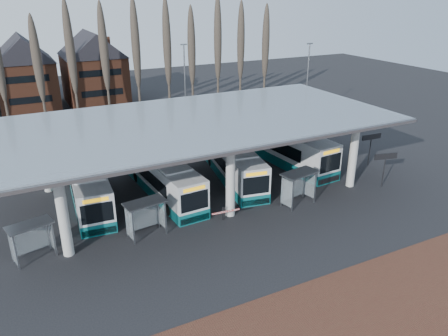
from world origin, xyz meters
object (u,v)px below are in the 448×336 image
bus_0 (87,184)px  bus_2 (233,162)px  bus_1 (163,176)px  bus_3 (284,145)px  shelter_1 (145,210)px  shelter_0 (30,233)px  shelter_2 (298,181)px

bus_0 → bus_2: bearing=-0.7°
bus_2 → bus_0: bearing=-175.0°
bus_0 → bus_1: size_ratio=1.00×
bus_0 → bus_3: size_ratio=0.92×
bus_1 → bus_2: size_ratio=0.99×
shelter_1 → bus_1: bearing=52.2°
bus_0 → bus_3: (19.32, 0.30, 0.14)m
bus_0 → shelter_1: 7.72m
bus_3 → shelter_0: bearing=-168.1°
bus_0 → shelter_0: 8.34m
shelter_2 → shelter_1: bearing=165.5°
bus_1 → bus_3: 13.48m
shelter_0 → shelter_1: size_ratio=0.99×
shelter_0 → shelter_2: 19.80m
bus_1 → bus_3: size_ratio=0.92×
bus_2 → bus_3: size_ratio=0.93×
shelter_1 → shelter_2: (12.39, -0.84, 0.11)m
shelter_1 → bus_3: bearing=16.2°
shelter_0 → shelter_1: 7.39m
bus_2 → shelter_1: 11.95m
bus_0 → bus_2: bus_2 is taller
shelter_1 → shelter_2: size_ratio=0.93×
bus_1 → shelter_0: (-10.75, -5.45, 0.29)m
bus_0 → shelter_0: (-4.80, -6.81, 0.30)m
bus_2 → shelter_1: size_ratio=4.01×
bus_0 → bus_3: bearing=5.0°
bus_3 → bus_2: bearing=-172.6°
bus_0 → bus_1: bearing=-8.7°
bus_2 → shelter_0: bus_2 is taller
bus_0 → bus_1: (5.94, -1.36, 0.01)m
shelter_1 → shelter_2: bearing=-12.0°
bus_3 → shelter_1: bus_3 is taller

